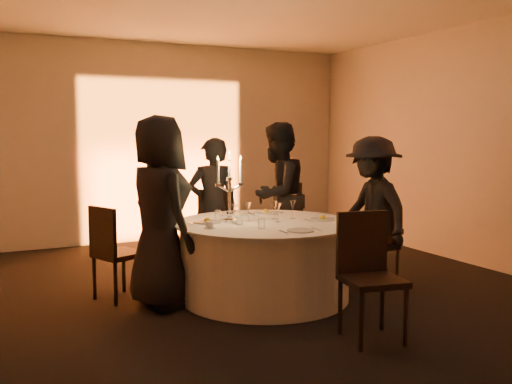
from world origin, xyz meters
name	(u,v)px	position (x,y,z in m)	size (l,w,h in m)	color
floor	(265,297)	(0.00, 0.00, 0.00)	(7.00, 7.00, 0.00)	black
wall_back	(163,143)	(0.00, 3.50, 1.50)	(7.00, 7.00, 0.00)	beige
wall_right	(487,145)	(3.00, 0.00, 1.50)	(7.00, 7.00, 0.00)	beige
uplighter_fixture	(171,239)	(0.00, 3.20, 0.05)	(0.25, 0.12, 0.10)	black
banquet_table	(265,260)	(0.00, 0.00, 0.38)	(1.80, 1.80, 0.77)	black
chair_left	(112,248)	(-1.40, 0.55, 0.53)	(0.54, 0.54, 0.94)	black
chair_back_left	(213,224)	(-0.05, 1.30, 0.56)	(0.45, 0.45, 1.00)	black
chair_back_right	(285,216)	(1.03, 1.47, 0.56)	(0.60, 0.60, 0.99)	black
chair_right	(382,240)	(1.45, -0.01, 0.47)	(0.38, 0.37, 0.85)	black
chair_front	(368,267)	(0.26, -1.35, 0.57)	(0.51, 0.51, 1.02)	black
guest_left	(159,212)	(-1.02, 0.19, 0.91)	(0.89, 0.58, 1.82)	black
guest_back_left	(213,207)	(-0.12, 1.10, 0.80)	(0.58, 0.38, 1.60)	black
guest_back_right	(277,195)	(0.73, 1.11, 0.89)	(0.86, 0.67, 1.78)	black
guest_right	(372,211)	(1.31, -0.02, 0.81)	(1.04, 0.60, 1.62)	black
plate_left	(207,221)	(-0.53, 0.20, 0.79)	(0.36, 0.27, 0.08)	white
plate_back_left	(237,214)	(-0.06, 0.56, 0.78)	(0.36, 0.25, 0.01)	white
plate_back_right	(266,212)	(0.27, 0.51, 0.79)	(0.36, 0.28, 0.08)	white
plate_right	(323,218)	(0.58, -0.15, 0.79)	(0.36, 0.24, 0.08)	white
plate_front	(300,230)	(0.05, -0.63, 0.78)	(0.35, 0.24, 0.01)	white
coffee_cup	(209,225)	(-0.64, -0.13, 0.80)	(0.11, 0.11, 0.07)	white
candelabra	(230,197)	(-0.30, 0.18, 1.02)	(0.30, 0.14, 0.72)	silver
wine_glass_a	(278,208)	(0.11, -0.07, 0.91)	(0.07, 0.07, 0.19)	white
wine_glass_b	(274,206)	(0.17, 0.11, 0.91)	(0.07, 0.07, 0.19)	white
wine_glass_c	(249,208)	(-0.13, 0.10, 0.91)	(0.07, 0.07, 0.19)	white
wine_glass_d	(235,209)	(-0.30, 0.05, 0.91)	(0.07, 0.07, 0.19)	white
wine_glass_e	(293,206)	(0.35, 0.05, 0.91)	(0.07, 0.07, 0.19)	white
tumbler_a	(225,216)	(-0.32, 0.26, 0.82)	(0.07, 0.07, 0.09)	white
tumbler_b	(261,224)	(-0.20, -0.33, 0.82)	(0.07, 0.07, 0.09)	white
tumbler_c	(239,220)	(-0.30, -0.04, 0.82)	(0.07, 0.07, 0.09)	white
tumbler_d	(218,214)	(-0.34, 0.39, 0.82)	(0.07, 0.07, 0.09)	white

